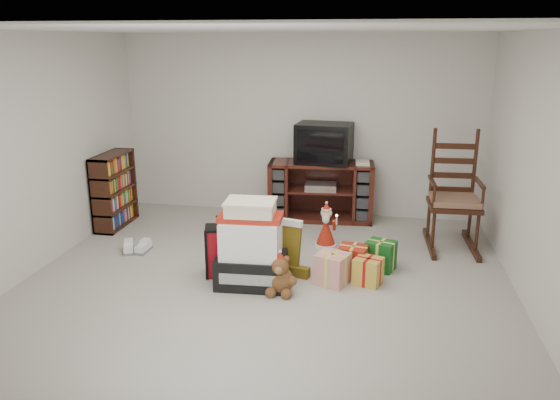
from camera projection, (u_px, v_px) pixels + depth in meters
The scene contains 13 objects.
room at pixel (263, 166), 5.23m from camera, with size 5.01×5.01×2.51m.
tv_stand at pixel (321, 191), 7.51m from camera, with size 1.45×0.60×0.81m.
bookshelf at pixel (114, 192), 7.23m from camera, with size 0.27×0.80×0.98m.
rocking_chair at pixel (453, 206), 6.53m from camera, with size 0.62×0.98×1.45m.
gift_pile at pixel (251, 249), 5.50m from camera, with size 0.72×0.54×0.87m.
red_suitcase at pixel (227, 251), 5.74m from camera, with size 0.46×0.32×0.64m.
stocking at pixel (290, 247), 5.77m from camera, with size 0.28×0.12×0.61m, color #0D7B18, non-canonical shape.
teddy_bear at pixel (280, 277), 5.35m from camera, with size 0.26×0.23×0.39m.
santa_figurine at pixel (326, 230), 6.56m from camera, with size 0.27×0.25×0.55m.
mrs_claus_figurine at pixel (255, 239), 6.24m from camera, with size 0.27×0.26×0.56m.
sneaker_pair at pixel (136, 248), 6.44m from camera, with size 0.34×0.29×0.10m.
gift_cluster at pixel (362, 268), 5.67m from camera, with size 0.57×0.87×0.26m.
crt_television at pixel (324, 143), 7.31m from camera, with size 0.77×0.59×0.53m.
Camera 1 is at (1.06, -5.00, 2.42)m, focal length 35.00 mm.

